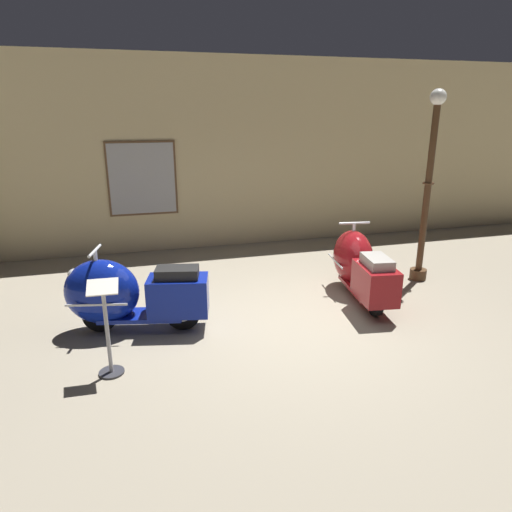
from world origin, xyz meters
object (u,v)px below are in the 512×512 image
object	(u,v)px
scooter_1	(359,265)
info_stanchion	(108,337)
scooter_0	(126,294)
lamppost	(428,188)

from	to	relation	value
scooter_1	info_stanchion	size ratio (longest dim) A/B	1.73
scooter_0	lamppost	distance (m)	5.04
scooter_0	info_stanchion	world-z (taller)	scooter_0
scooter_0	lamppost	size ratio (longest dim) A/B	0.61
info_stanchion	scooter_0	bearing A→B (deg)	79.25
scooter_1	info_stanchion	bearing A→B (deg)	117.43
scooter_0	info_stanchion	bearing A→B (deg)	91.73
scooter_0	info_stanchion	size ratio (longest dim) A/B	1.76
scooter_1	lamppost	xyz separation A→B (m)	(1.37, 0.40, 1.08)
scooter_0	info_stanchion	xyz separation A→B (m)	(-0.20, -1.05, -0.06)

